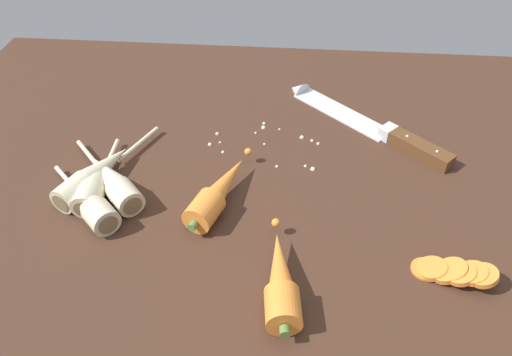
# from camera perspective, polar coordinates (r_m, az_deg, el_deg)

# --- Properties ---
(ground_plane) EXTENTS (1.20, 0.90, 0.04)m
(ground_plane) POSITION_cam_1_polar(r_m,az_deg,el_deg) (0.80, 0.12, -1.00)
(ground_plane) COLOR #42281C
(chefs_knife) EXTENTS (0.28, 0.26, 0.04)m
(chefs_knife) POSITION_cam_1_polar(r_m,az_deg,el_deg) (0.92, 11.66, 6.37)
(chefs_knife) COLOR silver
(chefs_knife) RESTS_ON ground_plane
(whole_carrot) EXTENTS (0.09, 0.18, 0.04)m
(whole_carrot) POSITION_cam_1_polar(r_m,az_deg,el_deg) (0.73, -4.27, -1.56)
(whole_carrot) COLOR orange
(whole_carrot) RESTS_ON ground_plane
(whole_carrot_second) EXTENTS (0.06, 0.18, 0.04)m
(whole_carrot_second) POSITION_cam_1_polar(r_m,az_deg,el_deg) (0.62, 2.79, -11.41)
(whole_carrot_second) COLOR orange
(whole_carrot_second) RESTS_ON ground_plane
(parsnip_front) EXTENTS (0.04, 0.18, 0.04)m
(parsnip_front) POSITION_cam_1_polar(r_m,az_deg,el_deg) (0.78, -17.60, -0.52)
(parsnip_front) COLOR beige
(parsnip_front) RESTS_ON ground_plane
(parsnip_mid_left) EXTENTS (0.11, 0.21, 0.04)m
(parsnip_mid_left) POSITION_cam_1_polar(r_m,az_deg,el_deg) (0.80, -17.61, 0.42)
(parsnip_mid_left) COLOR beige
(parsnip_mid_left) RESTS_ON ground_plane
(parsnip_mid_right) EXTENTS (0.14, 0.14, 0.04)m
(parsnip_mid_right) POSITION_cam_1_polar(r_m,az_deg,el_deg) (0.75, -18.25, -2.68)
(parsnip_mid_right) COLOR beige
(parsnip_mid_right) RESTS_ON ground_plane
(parsnip_back) EXTENTS (0.15, 0.17, 0.04)m
(parsnip_back) POSITION_cam_1_polar(r_m,az_deg,el_deg) (0.78, -15.83, -0.36)
(parsnip_back) COLOR beige
(parsnip_back) RESTS_ON ground_plane
(carrot_slice_stack) EXTENTS (0.10, 0.06, 0.03)m
(carrot_slice_stack) POSITION_cam_1_polar(r_m,az_deg,el_deg) (0.68, 21.24, -9.78)
(carrot_slice_stack) COLOR orange
(carrot_slice_stack) RESTS_ON ground_plane
(mince_crumbs) EXTENTS (0.19, 0.13, 0.01)m
(mince_crumbs) POSITION_cam_1_polar(r_m,az_deg,el_deg) (0.85, 1.72, 4.10)
(mince_crumbs) COLOR beige
(mince_crumbs) RESTS_ON ground_plane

